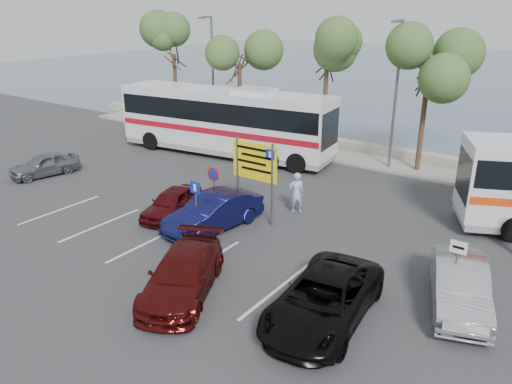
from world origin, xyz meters
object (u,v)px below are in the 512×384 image
Objects in this scene: coach_bus_left at (225,123)px; car_blue at (214,212)px; street_lamp_left at (212,71)px; car_silver_b at (460,286)px; suv_black at (324,299)px; street_lamp_right at (396,88)px; car_red at (172,203)px; pedestrian_near at (296,193)px; direction_sign at (255,168)px; car_silver_a at (45,164)px; car_maroon at (183,274)px.

car_blue is at bearing -53.70° from coach_bus_left.
car_silver_b is (20.00, -12.02, -3.87)m from street_lamp_left.
street_lamp_left is at bearing 131.97° from suv_black.
street_lamp_left is 1.55× the size of suv_black.
car_silver_b is (7.00, -12.02, -3.87)m from street_lamp_right.
coach_bus_left is at bearing 102.16° from car_red.
pedestrian_near reaches higher than car_red.
street_lamp_left reaches higher than car_red.
coach_bus_left is at bearing -162.37° from street_lamp_right.
direction_sign is at bearing 150.04° from car_silver_b.
street_lamp_right reaches higher than car_silver_a.
suv_black is (6.83, -3.08, -0.03)m from car_blue.
car_silver_b is at bearing -31.00° from street_lamp_left.
coach_bus_left is at bearing 70.86° from car_silver_a.
car_silver_a is 12.11m from car_blue.
direction_sign reaches higher than car_silver_b.
street_lamp_left is 23.02m from suv_black.
car_silver_a is 0.71× the size of suv_black.
car_blue reaches higher than suv_black.
car_red is 9.73m from suv_black.
coach_bus_left is at bearing 135.78° from direction_sign.
car_silver_b is at bearing -59.78° from street_lamp_right.
car_silver_b is at bearing 12.29° from car_silver_a.
suv_black is (16.94, -15.10, -3.88)m from street_lamp_left.
street_lamp_left reaches higher than direction_sign.
car_maroon is (14.51, -4.40, 0.07)m from car_silver_a.
car_silver_a is at bearing -99.45° from street_lamp_left.
coach_bus_left is 10.63m from car_silver_a.
street_lamp_right is 14.44m from car_silver_b.
suv_black is (13.44, -12.08, -1.26)m from coach_bus_left.
pedestrian_near is (4.29, 3.50, 0.34)m from car_red.
coach_bus_left is 3.84× the size of car_red.
car_blue is 0.96× the size of car_maroon.
car_silver_a is 0.77× the size of car_maroon.
car_silver_a is 0.83× the size of car_silver_b.
car_blue is at bearing 18.21° from pedestrian_near.
car_blue is at bearing 92.57° from car_maroon.
car_blue reaches higher than car_silver_a.
car_silver_a is (-5.50, -9.00, -1.36)m from coach_bus_left.
direction_sign reaches higher than car_blue.
pedestrian_near is at bearing -96.69° from street_lamp_right.
street_lamp_right reaches higher than car_maroon.
street_lamp_right is 10.73m from direction_sign.
car_silver_a is at bearing -29.39° from pedestrian_near.
direction_sign is 0.81× the size of car_silver_b.
car_blue is (6.61, -9.00, -1.23)m from coach_bus_left.
pedestrian_near is (1.00, 1.80, -1.48)m from direction_sign.
car_red is at bearing 160.73° from car_silver_b.
car_red is (4.21, -9.00, -1.36)m from coach_bus_left.
direction_sign is at bearing 69.11° from car_blue.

